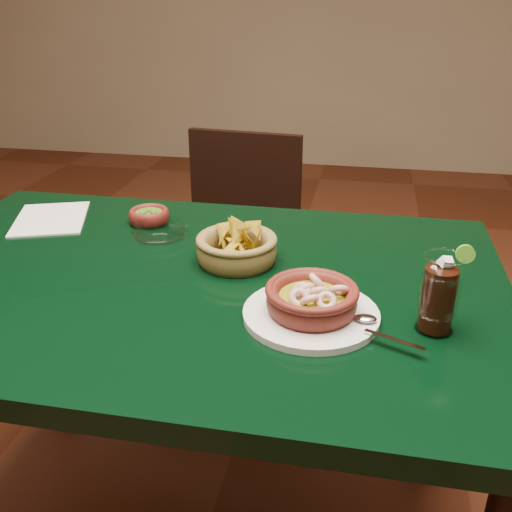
% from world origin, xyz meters
% --- Properties ---
extents(dining_table, '(1.20, 0.80, 0.75)m').
position_xyz_m(dining_table, '(0.00, 0.00, 0.65)').
color(dining_table, black).
rests_on(dining_table, ground).
extents(dining_chair, '(0.43, 0.43, 0.84)m').
position_xyz_m(dining_chair, '(-0.07, 0.70, 0.46)').
color(dining_chair, black).
rests_on(dining_chair, ground).
extents(shrimp_plate, '(0.29, 0.22, 0.07)m').
position_xyz_m(shrimp_plate, '(0.25, -0.11, 0.78)').
color(shrimp_plate, silver).
rests_on(shrimp_plate, dining_table).
extents(chip_basket, '(0.19, 0.19, 0.11)m').
position_xyz_m(chip_basket, '(0.08, 0.07, 0.78)').
color(chip_basket, olive).
rests_on(chip_basket, dining_table).
extents(guacamole_ramekin, '(0.11, 0.11, 0.04)m').
position_xyz_m(guacamole_ramekin, '(-0.16, 0.24, 0.77)').
color(guacamole_ramekin, '#4F1610').
rests_on(guacamole_ramekin, dining_table).
extents(cola_drink, '(0.13, 0.13, 0.15)m').
position_xyz_m(cola_drink, '(0.45, -0.11, 0.81)').
color(cola_drink, white).
rests_on(cola_drink, dining_table).
extents(glass_ashtray, '(0.13, 0.13, 0.03)m').
position_xyz_m(glass_ashtray, '(-0.11, 0.17, 0.76)').
color(glass_ashtray, white).
rests_on(glass_ashtray, dining_table).
extents(paper_menu, '(0.22, 0.25, 0.00)m').
position_xyz_m(paper_menu, '(-0.40, 0.22, 0.75)').
color(paper_menu, beige).
rests_on(paper_menu, dining_table).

